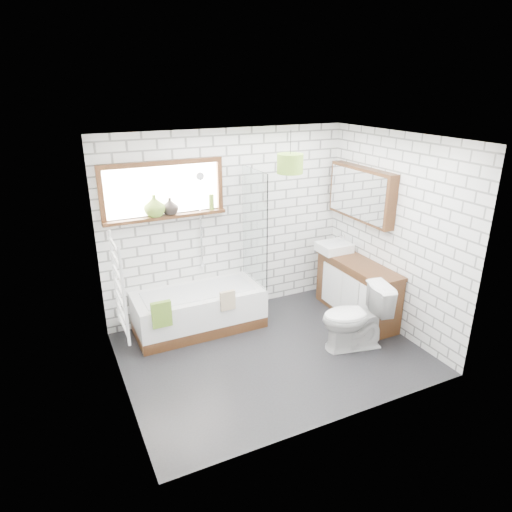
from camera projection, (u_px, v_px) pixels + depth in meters
name	position (u px, v px, depth m)	size (l,w,h in m)	color
floor	(272.00, 353.00, 5.46)	(3.40, 2.60, 0.01)	black
ceiling	(275.00, 138.00, 4.56)	(3.40, 2.60, 0.01)	white
wall_back	(228.00, 224.00, 6.10)	(3.40, 0.01, 2.50)	white
wall_front	(344.00, 305.00, 3.91)	(3.40, 0.01, 2.50)	white
wall_left	(114.00, 283.00, 4.32)	(0.01, 2.60, 2.50)	white
wall_right	(394.00, 235.00, 5.69)	(0.01, 2.60, 2.50)	white
window	(164.00, 191.00, 5.53)	(1.52, 0.16, 0.68)	#371E0F
towel_radiator	(119.00, 287.00, 4.35)	(0.06, 0.52, 1.00)	white
mirror_cabinet	(361.00, 194.00, 6.02)	(0.16, 1.20, 0.70)	#371E0F
shower_riser	(200.00, 222.00, 5.87)	(0.02, 0.02, 1.30)	silver
bathtub	(199.00, 310.00, 5.91)	(1.64, 0.72, 0.53)	white
shower_screen	(255.00, 227.00, 5.87)	(0.02, 0.72, 1.50)	white
towel_green	(162.00, 314.00, 5.29)	(0.23, 0.06, 0.32)	olive
towel_beige	(228.00, 300.00, 5.63)	(0.19, 0.05, 0.25)	tan
vanity	(357.00, 289.00, 6.20)	(0.44, 1.37, 0.79)	#371E0F
basin	(334.00, 247.00, 6.43)	(0.43, 0.38, 0.13)	white
tap	(344.00, 241.00, 6.47)	(0.03, 0.03, 0.18)	silver
toilet	(355.00, 317.00, 5.44)	(0.80, 0.45, 0.81)	white
vase_olive	(155.00, 207.00, 5.51)	(0.26, 0.26, 0.27)	olive
vase_dark	(170.00, 208.00, 5.60)	(0.20, 0.20, 0.21)	black
bottle	(212.00, 204.00, 5.82)	(0.06, 0.06, 0.20)	olive
pendant	(290.00, 164.00, 5.56)	(0.32, 0.32, 0.24)	olive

